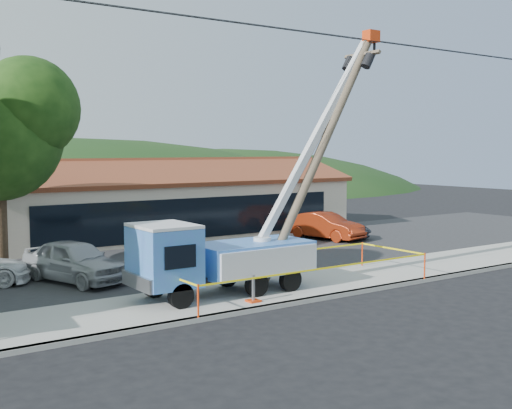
{
  "coord_description": "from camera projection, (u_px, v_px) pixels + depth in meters",
  "views": [
    {
      "loc": [
        -13.29,
        -14.47,
        5.22
      ],
      "look_at": [
        0.24,
        5.0,
        3.14
      ],
      "focal_mm": 45.0,
      "sensor_mm": 36.0,
      "label": 1
    }
  ],
  "objects": [
    {
      "name": "ground",
      "position": [
        342.0,
        317.0,
        19.85
      ],
      "size": [
        120.0,
        120.0,
        0.0
      ],
      "primitive_type": "plane",
      "color": "black",
      "rests_on": "ground"
    },
    {
      "name": "curb",
      "position": [
        299.0,
        302.0,
        21.56
      ],
      "size": [
        60.0,
        0.25,
        0.15
      ],
      "primitive_type": "cube",
      "color": "#AEABA3",
      "rests_on": "ground"
    },
    {
      "name": "sidewalk",
      "position": [
        266.0,
        291.0,
        23.11
      ],
      "size": [
        60.0,
        4.0,
        0.15
      ],
      "primitive_type": "cube",
      "color": "#AEABA3",
      "rests_on": "ground"
    },
    {
      "name": "parking_lot",
      "position": [
        166.0,
        260.0,
        29.66
      ],
      "size": [
        60.0,
        12.0,
        0.1
      ],
      "primitive_type": "cube",
      "color": "#28282B",
      "rests_on": "ground"
    },
    {
      "name": "strip_mall",
      "position": [
        165.0,
        204.0,
        38.3
      ],
      "size": [
        22.5,
        8.53,
        4.67
      ],
      "color": "beige",
      "rests_on": "ground"
    },
    {
      "name": "hill_center",
      "position": [
        70.0,
        196.0,
        70.53
      ],
      "size": [
        89.6,
        64.0,
        32.0
      ],
      "primitive_type": "ellipsoid",
      "color": "#173613",
      "rests_on": "ground"
    },
    {
      "name": "hill_east",
      "position": [
        224.0,
        189.0,
        81.89
      ],
      "size": [
        72.8,
        52.0,
        26.0
      ],
      "primitive_type": "ellipsoid",
      "color": "#173613",
      "rests_on": "ground"
    },
    {
      "name": "utility_truck",
      "position": [
        221.0,
        253.0,
        22.22
      ],
      "size": [
        10.39,
        3.53,
        9.72
      ],
      "color": "black",
      "rests_on": "ground"
    },
    {
      "name": "leaning_pole",
      "position": [
        323.0,
        144.0,
        24.36
      ],
      "size": [
        5.59,
        1.91,
        9.64
      ],
      "color": "brown",
      "rests_on": "ground"
    },
    {
      "name": "caution_tape",
      "position": [
        295.0,
        267.0,
        23.47
      ],
      "size": [
        10.18,
        3.51,
        1.01
      ],
      "color": "red",
      "rests_on": "ground"
    },
    {
      "name": "car_silver",
      "position": [
        75.0,
        284.0,
        24.67
      ],
      "size": [
        3.35,
        5.14,
        1.63
      ],
      "primitive_type": "imported",
      "rotation": [
        0.0,
        0.0,
        0.33
      ],
      "color": "#A6A9AD",
      "rests_on": "ground"
    },
    {
      "name": "car_red",
      "position": [
        325.0,
        241.0,
        36.3
      ],
      "size": [
        2.57,
        4.83,
        1.51
      ],
      "primitive_type": "imported",
      "rotation": [
        0.0,
        0.0,
        0.22
      ],
      "color": "maroon",
      "rests_on": "ground"
    },
    {
      "name": "car_dark",
      "position": [
        334.0,
        240.0,
        36.7
      ],
      "size": [
        3.74,
        4.69,
        1.18
      ],
      "primitive_type": "imported",
      "rotation": [
        0.0,
        0.0,
        0.49
      ],
      "color": "black",
      "rests_on": "ground"
    }
  ]
}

